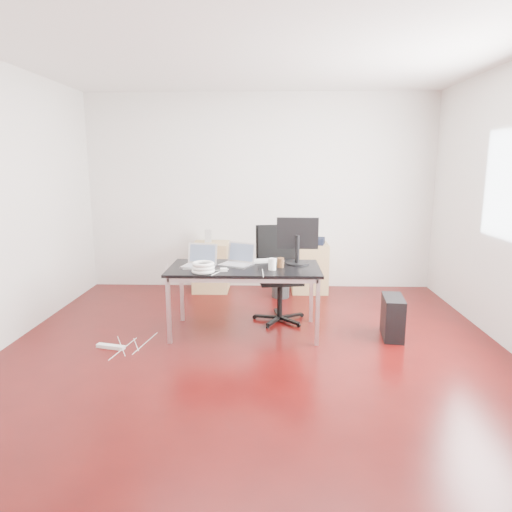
{
  "coord_description": "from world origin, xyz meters",
  "views": [
    {
      "loc": [
        0.14,
        -4.17,
        1.8
      ],
      "look_at": [
        0.0,
        0.55,
        0.85
      ],
      "focal_mm": 32.0,
      "sensor_mm": 36.0,
      "label": 1
    }
  ],
  "objects_px": {
    "filing_cabinet_right": "(309,267)",
    "filing_cabinet_left": "(211,267)",
    "desk": "(244,272)",
    "pc_tower": "(393,317)",
    "office_chair": "(279,269)"
  },
  "relations": [
    {
      "from": "filing_cabinet_right",
      "to": "filing_cabinet_left",
      "type": "bearing_deg",
      "value": 180.0
    },
    {
      "from": "desk",
      "to": "pc_tower",
      "type": "bearing_deg",
      "value": -3.74
    },
    {
      "from": "filing_cabinet_left",
      "to": "filing_cabinet_right",
      "type": "height_order",
      "value": "same"
    },
    {
      "from": "desk",
      "to": "filing_cabinet_left",
      "type": "xyz_separation_m",
      "value": [
        -0.58,
        1.67,
        -0.33
      ]
    },
    {
      "from": "filing_cabinet_left",
      "to": "filing_cabinet_right",
      "type": "distance_m",
      "value": 1.42
    },
    {
      "from": "office_chair",
      "to": "filing_cabinet_left",
      "type": "height_order",
      "value": "office_chair"
    },
    {
      "from": "desk",
      "to": "office_chair",
      "type": "distance_m",
      "value": 0.6
    },
    {
      "from": "desk",
      "to": "pc_tower",
      "type": "height_order",
      "value": "desk"
    },
    {
      "from": "filing_cabinet_left",
      "to": "office_chair",
      "type": "bearing_deg",
      "value": -51.82
    },
    {
      "from": "filing_cabinet_left",
      "to": "desk",
      "type": "bearing_deg",
      "value": -70.99
    },
    {
      "from": "filing_cabinet_right",
      "to": "pc_tower",
      "type": "relative_size",
      "value": 1.56
    },
    {
      "from": "office_chair",
      "to": "filing_cabinet_right",
      "type": "xyz_separation_m",
      "value": [
        0.46,
        1.21,
        -0.26
      ]
    },
    {
      "from": "desk",
      "to": "office_chair",
      "type": "xyz_separation_m",
      "value": [
        0.38,
        0.46,
        -0.07
      ]
    },
    {
      "from": "desk",
      "to": "filing_cabinet_right",
      "type": "distance_m",
      "value": 1.9
    },
    {
      "from": "filing_cabinet_left",
      "to": "filing_cabinet_right",
      "type": "relative_size",
      "value": 1.0
    }
  ]
}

